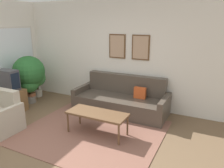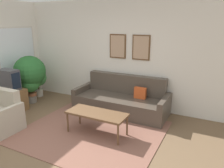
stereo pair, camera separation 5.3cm
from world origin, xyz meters
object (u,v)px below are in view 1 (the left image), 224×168
(potted_plant_tall, at_px, (29,72))
(coffee_table, at_px, (97,115))
(couch, at_px, (121,100))
(tv, at_px, (8,80))

(potted_plant_tall, bearing_deg, coffee_table, -16.64)
(couch, relative_size, potted_plant_tall, 1.77)
(couch, height_order, potted_plant_tall, potted_plant_tall)
(couch, relative_size, coffee_table, 1.90)
(coffee_table, bearing_deg, couch, 91.65)
(coffee_table, height_order, tv, tv)
(couch, bearing_deg, tv, -154.52)
(couch, bearing_deg, coffee_table, -88.35)
(couch, height_order, coffee_table, couch)
(tv, relative_size, potted_plant_tall, 0.42)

